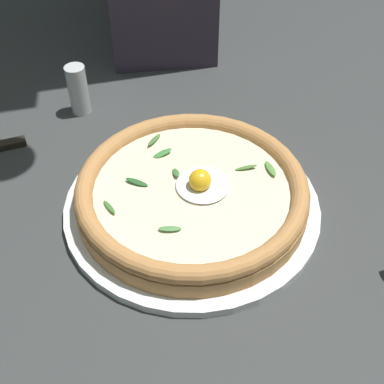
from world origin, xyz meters
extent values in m
cube|color=#373939|center=(0.00, 0.00, -0.01)|extent=(2.40, 2.40, 0.03)
cylinder|color=white|center=(-0.03, 0.02, 0.01)|extent=(0.34, 0.34, 0.01)
cylinder|color=#BE8348|center=(-0.03, 0.02, 0.02)|extent=(0.30, 0.30, 0.02)
torus|color=#C48449|center=(-0.03, 0.02, 0.04)|extent=(0.30, 0.30, 0.02)
cylinder|color=#F8E7BE|center=(-0.03, 0.02, 0.04)|extent=(0.26, 0.26, 0.00)
ellipsoid|color=white|center=(-0.04, 0.04, 0.04)|extent=(0.07, 0.07, 0.01)
sphere|color=yellow|center=(-0.03, 0.03, 0.05)|extent=(0.03, 0.03, 0.03)
ellipsoid|color=#255C27|center=(-0.03, -0.05, 0.04)|extent=(0.02, 0.03, 0.01)
ellipsoid|color=#3F7C39|center=(-0.06, 0.00, 0.04)|extent=(0.02, 0.02, 0.01)
ellipsoid|color=#3E8B3F|center=(-0.09, -0.02, 0.04)|extent=(0.02, 0.03, 0.01)
ellipsoid|color=#5D9441|center=(-0.08, 0.12, 0.04)|extent=(0.03, 0.02, 0.01)
ellipsoid|color=#437335|center=(-0.12, -0.04, 0.04)|extent=(0.03, 0.02, 0.01)
ellipsoid|color=#3F7B35|center=(0.02, -0.07, 0.04)|extent=(0.03, 0.02, 0.01)
ellipsoid|color=#54964D|center=(0.04, 0.01, 0.04)|extent=(0.01, 0.03, 0.01)
ellipsoid|color=#4D7F33|center=(-0.08, 0.09, 0.04)|extent=(0.01, 0.03, 0.01)
cylinder|color=silver|center=(-0.23, -0.18, 0.04)|extent=(0.03, 0.03, 0.08)
camera|label=1|loc=(0.45, 0.08, 0.51)|focal=48.99mm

